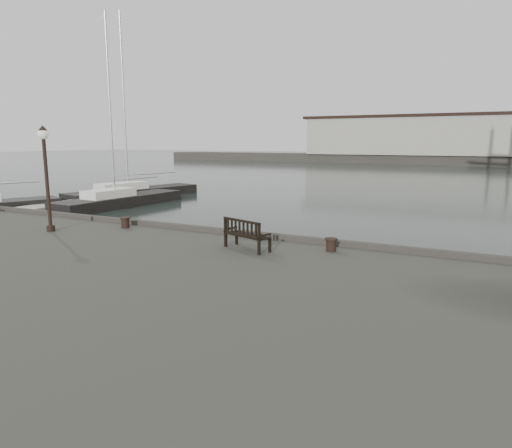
{
  "coord_description": "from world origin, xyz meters",
  "views": [
    {
      "loc": [
        7.57,
        -14.21,
        4.89
      ],
      "look_at": [
        0.58,
        -0.5,
        2.1
      ],
      "focal_mm": 32.0,
      "sensor_mm": 36.0,
      "label": 1
    }
  ],
  "objects_px": {
    "yacht_b": "(134,195)",
    "bollard_left": "(125,223)",
    "bench": "(247,240)",
    "yacht_c": "(121,203)",
    "lamp_post": "(46,164)",
    "bollard_right": "(331,245)"
  },
  "relations": [
    {
      "from": "lamp_post",
      "to": "yacht_c",
      "type": "xyz_separation_m",
      "value": [
        -10.39,
        14.61,
        -3.83
      ]
    },
    {
      "from": "bollard_left",
      "to": "lamp_post",
      "type": "bearing_deg",
      "value": -138.42
    },
    {
      "from": "yacht_c",
      "to": "bench",
      "type": "bearing_deg",
      "value": -32.96
    },
    {
      "from": "yacht_b",
      "to": "yacht_c",
      "type": "xyz_separation_m",
      "value": [
        2.9,
        -4.76,
        -0.0
      ]
    },
    {
      "from": "bollard_right",
      "to": "yacht_b",
      "type": "height_order",
      "value": "yacht_b"
    },
    {
      "from": "lamp_post",
      "to": "bench",
      "type": "bearing_deg",
      "value": 5.36
    },
    {
      "from": "bollard_right",
      "to": "yacht_c",
      "type": "height_order",
      "value": "yacht_c"
    },
    {
      "from": "yacht_b",
      "to": "bollard_left",
      "type": "bearing_deg",
      "value": -35.79
    },
    {
      "from": "yacht_c",
      "to": "bollard_right",
      "type": "bearing_deg",
      "value": -27.7
    },
    {
      "from": "bollard_left",
      "to": "bollard_right",
      "type": "relative_size",
      "value": 1.03
    },
    {
      "from": "bench",
      "to": "bollard_right",
      "type": "height_order",
      "value": "bench"
    },
    {
      "from": "bollard_left",
      "to": "bench",
      "type": "bearing_deg",
      "value": -9.99
    },
    {
      "from": "bench",
      "to": "bollard_left",
      "type": "relative_size",
      "value": 4.09
    },
    {
      "from": "lamp_post",
      "to": "yacht_b",
      "type": "distance_m",
      "value": 23.8
    },
    {
      "from": "yacht_b",
      "to": "lamp_post",
      "type": "bearing_deg",
      "value": -42.39
    },
    {
      "from": "yacht_c",
      "to": "lamp_post",
      "type": "bearing_deg",
      "value": -50.48
    },
    {
      "from": "bench",
      "to": "bollard_right",
      "type": "relative_size",
      "value": 4.23
    },
    {
      "from": "yacht_c",
      "to": "yacht_b",
      "type": "bearing_deg",
      "value": 125.42
    },
    {
      "from": "bollard_right",
      "to": "bollard_left",
      "type": "bearing_deg",
      "value": 179.54
    },
    {
      "from": "bollard_right",
      "to": "lamp_post",
      "type": "height_order",
      "value": "lamp_post"
    },
    {
      "from": "bollard_right",
      "to": "lamp_post",
      "type": "distance_m",
      "value": 10.78
    },
    {
      "from": "bollard_left",
      "to": "lamp_post",
      "type": "height_order",
      "value": "lamp_post"
    }
  ]
}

